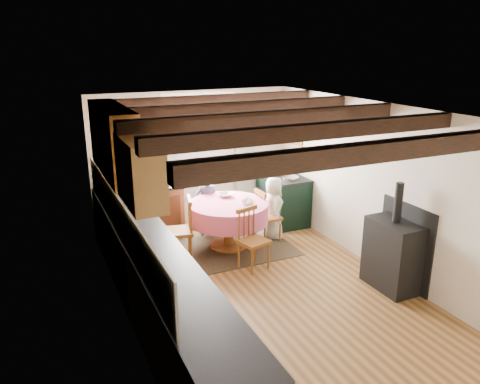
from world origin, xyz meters
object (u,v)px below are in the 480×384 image
chair_near (254,239)px  chair_left (179,229)px  cup (248,201)px  child_far (207,204)px  aga_range (283,199)px  child_right (273,208)px  chair_right (268,215)px  cast_iron_stove (395,237)px  dining_table (228,226)px

chair_near → chair_left: 1.16m
cup → child_far: bearing=116.4°
aga_range → child_right: bearing=-132.6°
chair_right → chair_near: bearing=139.5°
cup → chair_near: bearing=-108.2°
chair_left → chair_right: size_ratio=1.10×
aga_range → chair_near: bearing=-132.1°
chair_right → cup: chair_right is taller
chair_right → child_right: 0.17m
chair_left → cast_iron_stove: bearing=62.5°
aga_range → child_right: child_right is taller
dining_table → chair_left: bearing=-175.8°
aga_range → child_right: 0.75m
dining_table → child_right: 0.88m
chair_left → child_right: child_right is taller
chair_right → child_right: child_right is taller
aga_range → chair_left: bearing=-162.3°
chair_left → cast_iron_stove: size_ratio=0.66×
cast_iron_stove → cup: bearing=121.7°
cast_iron_stove → child_far: 3.17m
child_far → aga_range: bearing=-170.8°
chair_near → cup: (0.22, 0.68, 0.35)m
chair_left → child_right: bearing=108.9°
chair_left → chair_right: chair_left is taller
chair_left → cast_iron_stove: (2.31, -2.03, 0.25)m
chair_right → child_far: (-0.85, 0.63, 0.11)m
cup → chair_left: bearing=176.1°
child_right → chair_right: bearing=138.0°
chair_right → child_far: child_far is taller
aga_range → cast_iron_stove: 2.75m
chair_left → aga_range: (2.20, 0.70, -0.04)m
child_right → chair_near: bearing=157.3°
child_far → cast_iron_stove: bearing=129.6°
aga_range → child_far: size_ratio=0.88×
child_right → cast_iron_stove: bearing=-145.1°
chair_near → child_far: bearing=80.9°
chair_right → aga_range: (0.64, 0.62, 0.01)m
child_far → child_right: (0.98, -0.55, -0.03)m
cast_iron_stove → aga_range: bearing=92.3°
child_far → cup: size_ratio=11.82×
chair_near → child_far: 1.48m
chair_left → cup: (1.11, -0.07, 0.32)m
chair_near → cast_iron_stove: bearing=-57.2°
dining_table → child_far: child_far is taller
child_far → child_right: bearing=159.9°
chair_left → chair_right: bearing=106.7°
chair_left → child_right: 1.70m
chair_left → child_right: size_ratio=0.92×
dining_table → chair_near: bearing=-86.8°
dining_table → aga_range: size_ratio=1.30×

